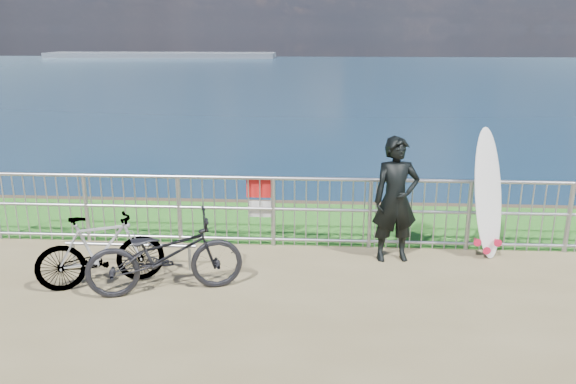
# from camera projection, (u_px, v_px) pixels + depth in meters

# --- Properties ---
(grass_strip) EXTENTS (120.00, 120.00, 0.00)m
(grass_strip) POSITION_uv_depth(u_px,v_px,m) (307.00, 222.00, 9.94)
(grass_strip) COLOR #26731F
(grass_strip) RESTS_ON ground
(seascape) EXTENTS (260.00, 260.00, 5.00)m
(seascape) POSITION_uv_depth(u_px,v_px,m) (163.00, 58.00, 152.50)
(seascape) COLOR brown
(seascape) RESTS_ON ground
(railing) EXTENTS (10.06, 0.10, 1.13)m
(railing) POSITION_uv_depth(u_px,v_px,m) (306.00, 211.00, 8.73)
(railing) COLOR #9A9CA2
(railing) RESTS_ON ground
(surfer) EXTENTS (0.74, 0.55, 1.85)m
(surfer) POSITION_uv_depth(u_px,v_px,m) (396.00, 200.00, 8.13)
(surfer) COLOR black
(surfer) RESTS_ON ground
(surfboard) EXTENTS (0.66, 0.64, 1.95)m
(surfboard) POSITION_uv_depth(u_px,v_px,m) (488.00, 198.00, 8.29)
(surfboard) COLOR silver
(surfboard) RESTS_ON ground
(bicycle_near) EXTENTS (2.10, 1.25, 1.04)m
(bicycle_near) POSITION_uv_depth(u_px,v_px,m) (165.00, 254.00, 7.20)
(bicycle_near) COLOR black
(bicycle_near) RESTS_ON ground
(bicycle_far) EXTENTS (1.70, 1.09, 0.99)m
(bicycle_far) POSITION_uv_depth(u_px,v_px,m) (100.00, 251.00, 7.39)
(bicycle_far) COLOR black
(bicycle_far) RESTS_ON ground
(bike_rack) EXTENTS (1.88, 0.05, 0.39)m
(bike_rack) POSITION_uv_depth(u_px,v_px,m) (131.00, 248.00, 7.96)
(bike_rack) COLOR #9A9CA2
(bike_rack) RESTS_ON ground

